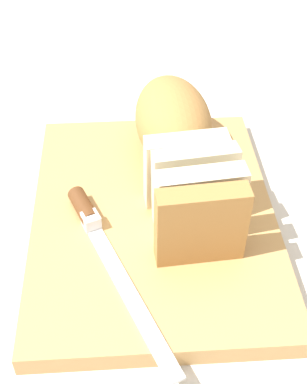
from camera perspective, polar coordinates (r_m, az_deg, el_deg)
name	(u,v)px	position (r m, az deg, el deg)	size (l,w,h in m)	color
ground_plane	(154,225)	(0.66, 0.00, -3.48)	(3.00, 3.00, 0.00)	beige
cutting_board	(154,218)	(0.65, 0.00, -2.75)	(0.38, 0.28, 0.02)	tan
bread_loaf	(180,145)	(0.66, 2.83, 4.90)	(0.29, 0.11, 0.09)	#A8753D
bread_knife	(96,231)	(0.61, -6.04, -4.09)	(0.26, 0.10, 0.02)	silver
crumb_near_knife	(179,251)	(0.59, 2.69, -6.19)	(0.01, 0.01, 0.01)	tan
crumb_near_loaf	(168,219)	(0.63, 1.48, -2.84)	(0.01, 0.01, 0.01)	tan
crumb_stray_left	(168,213)	(0.63, 1.49, -2.18)	(0.01, 0.01, 0.01)	tan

